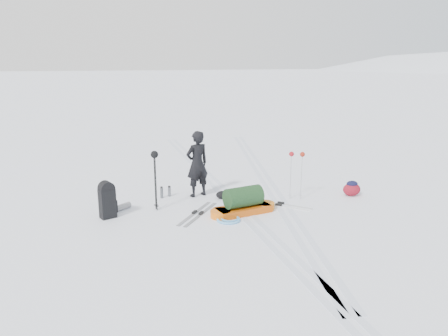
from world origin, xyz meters
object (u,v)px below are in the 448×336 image
Objects in this scene: expedition_rucksack at (109,200)px; ski_poles_black at (155,162)px; skier at (197,164)px; pulk_sled at (243,203)px.

ski_poles_black is at bearing -12.07° from expedition_rucksack.
skier reaches higher than ski_poles_black.
expedition_rucksack reaches higher than pulk_sled.
pulk_sled is at bearing -32.80° from expedition_rucksack.
ski_poles_black is at bearing 146.17° from pulk_sled.
expedition_rucksack is 0.60× the size of ski_poles_black.
skier is 1.20× the size of ski_poles_black.
expedition_rucksack is (-3.02, 0.45, 0.15)m from pulk_sled.
expedition_rucksack is at bearing 4.16° from skier.
skier is at bearing 60.01° from ski_poles_black.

